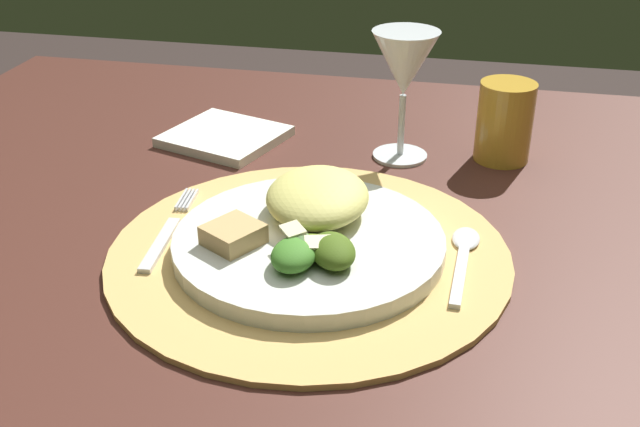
{
  "coord_description": "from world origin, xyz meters",
  "views": [
    {
      "loc": [
        0.07,
        -0.69,
        1.11
      ],
      "look_at": [
        -0.07,
        -0.03,
        0.74
      ],
      "focal_mm": 43.13,
      "sensor_mm": 36.0,
      "label": 1
    }
  ],
  "objects_px": {
    "fork": "(168,231)",
    "dining_table": "(393,309)",
    "wine_glass": "(405,68)",
    "dinner_plate": "(309,243)",
    "amber_tumbler": "(505,122)",
    "napkin": "(225,136)",
    "spoon": "(464,251)"
  },
  "relations": [
    {
      "from": "dining_table",
      "to": "amber_tumbler",
      "type": "bearing_deg",
      "value": 61.88
    },
    {
      "from": "dinner_plate",
      "to": "amber_tumbler",
      "type": "xyz_separation_m",
      "value": [
        0.18,
        0.27,
        0.03
      ]
    },
    {
      "from": "dining_table",
      "to": "dinner_plate",
      "type": "xyz_separation_m",
      "value": [
        -0.07,
        -0.08,
        0.12
      ]
    },
    {
      "from": "wine_glass",
      "to": "fork",
      "type": "bearing_deg",
      "value": -129.06
    },
    {
      "from": "napkin",
      "to": "dining_table",
      "type": "bearing_deg",
      "value": -35.57
    },
    {
      "from": "dinner_plate",
      "to": "fork",
      "type": "relative_size",
      "value": 1.55
    },
    {
      "from": "fork",
      "to": "amber_tumbler",
      "type": "xyz_separation_m",
      "value": [
        0.32,
        0.27,
        0.04
      ]
    },
    {
      "from": "dinner_plate",
      "to": "fork",
      "type": "bearing_deg",
      "value": 178.91
    },
    {
      "from": "fork",
      "to": "spoon",
      "type": "bearing_deg",
      "value": 4.8
    },
    {
      "from": "amber_tumbler",
      "to": "spoon",
      "type": "bearing_deg",
      "value": -97.62
    },
    {
      "from": "dining_table",
      "to": "fork",
      "type": "distance_m",
      "value": 0.26
    },
    {
      "from": "dining_table",
      "to": "spoon",
      "type": "distance_m",
      "value": 0.14
    },
    {
      "from": "fork",
      "to": "spoon",
      "type": "height_order",
      "value": "spoon"
    },
    {
      "from": "dining_table",
      "to": "wine_glass",
      "type": "relative_size",
      "value": 8.73
    },
    {
      "from": "dinner_plate",
      "to": "spoon",
      "type": "distance_m",
      "value": 0.15
    },
    {
      "from": "dining_table",
      "to": "fork",
      "type": "xyz_separation_m",
      "value": [
        -0.22,
        -0.08,
        0.11
      ]
    },
    {
      "from": "dining_table",
      "to": "napkin",
      "type": "relative_size",
      "value": 10.15
    },
    {
      "from": "napkin",
      "to": "wine_glass",
      "type": "distance_m",
      "value": 0.25
    },
    {
      "from": "dinner_plate",
      "to": "fork",
      "type": "distance_m",
      "value": 0.14
    },
    {
      "from": "dinner_plate",
      "to": "napkin",
      "type": "height_order",
      "value": "dinner_plate"
    },
    {
      "from": "napkin",
      "to": "wine_glass",
      "type": "bearing_deg",
      "value": -0.83
    },
    {
      "from": "dinner_plate",
      "to": "amber_tumbler",
      "type": "distance_m",
      "value": 0.32
    },
    {
      "from": "dining_table",
      "to": "dinner_plate",
      "type": "height_order",
      "value": "dinner_plate"
    },
    {
      "from": "wine_glass",
      "to": "amber_tumbler",
      "type": "relative_size",
      "value": 1.62
    },
    {
      "from": "wine_glass",
      "to": "napkin",
      "type": "bearing_deg",
      "value": 179.17
    },
    {
      "from": "dinner_plate",
      "to": "wine_glass",
      "type": "bearing_deg",
      "value": 77.2
    },
    {
      "from": "fork",
      "to": "napkin",
      "type": "distance_m",
      "value": 0.25
    },
    {
      "from": "dinner_plate",
      "to": "napkin",
      "type": "distance_m",
      "value": 0.3
    },
    {
      "from": "spoon",
      "to": "napkin",
      "type": "relative_size",
      "value": 1.05
    },
    {
      "from": "fork",
      "to": "dining_table",
      "type": "bearing_deg",
      "value": 19.3
    },
    {
      "from": "dinner_plate",
      "to": "napkin",
      "type": "bearing_deg",
      "value": 123.58
    },
    {
      "from": "spoon",
      "to": "fork",
      "type": "bearing_deg",
      "value": -175.2
    }
  ]
}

